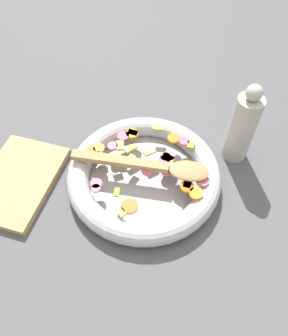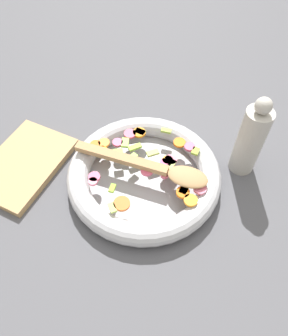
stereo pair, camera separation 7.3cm
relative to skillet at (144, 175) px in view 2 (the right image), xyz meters
The scene contains 6 objects.
ground_plane 0.02m from the skillet, ahead, with size 4.00×4.00×0.00m, color #4C4C51.
skillet is the anchor object (origin of this frame).
chopped_vegetables 0.03m from the skillet, behind, with size 0.27×0.30×0.01m.
wooden_spoon 0.05m from the skillet, 96.32° to the left, with size 0.07×0.31×0.01m.
pepper_mill 0.25m from the skillet, 126.39° to the left, with size 0.06×0.06×0.21m.
cutting_board 0.30m from the skillet, 72.42° to the right, with size 0.24×0.16×0.02m.
Camera 2 is at (0.40, 0.19, 0.64)m, focal length 35.00 mm.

